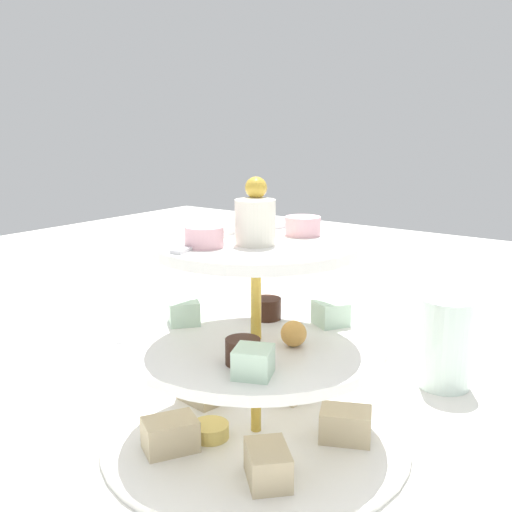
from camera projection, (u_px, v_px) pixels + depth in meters
The scene contains 4 objects.
ground_plane at pixel (256, 439), 0.60m from camera, with size 2.40×2.40×0.00m, color silver.
tiered_serving_stand at pixel (256, 367), 0.58m from camera, with size 0.30×0.30×0.26m.
butter_knife_left at pixel (173, 332), 0.90m from camera, with size 0.17×0.01×0.00m, color silver.
water_glass_mid_back at pixel (446, 343), 0.71m from camera, with size 0.06×0.06×0.11m, color silver.
Camera 1 is at (0.44, 0.32, 0.31)m, focal length 42.75 mm.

